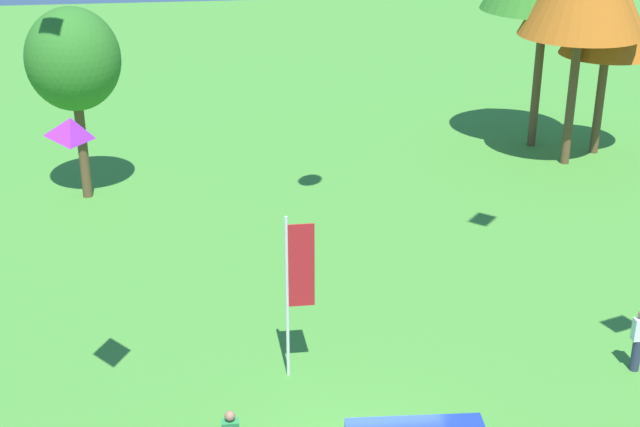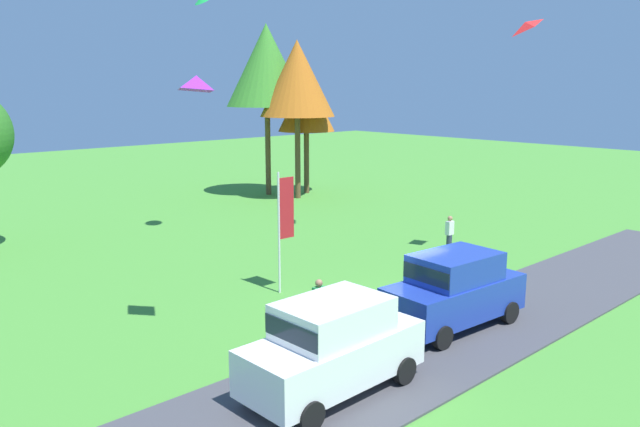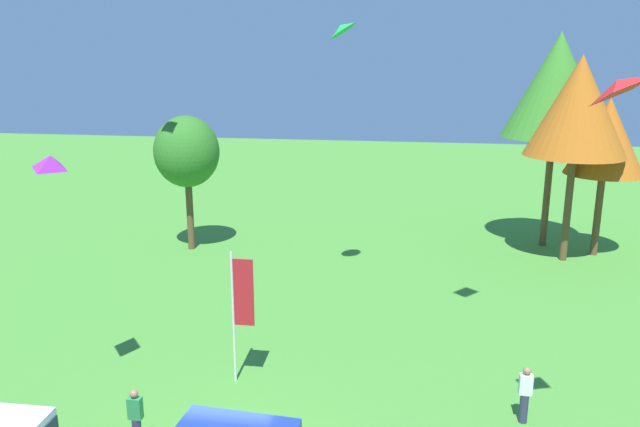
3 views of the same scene
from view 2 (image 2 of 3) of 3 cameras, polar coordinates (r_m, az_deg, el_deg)
name	(u,v)px [view 2 (image 2 of 3)]	position (r m, az deg, el deg)	size (l,w,h in m)	color
ground_plane	(393,316)	(20.33, 6.68, -9.30)	(120.00, 120.00, 0.00)	#478E33
pavement_strip	(453,336)	(19.00, 12.08, -10.92)	(36.00, 4.40, 0.06)	#424247
car_suv_by_flagpole	(333,343)	(14.96, 1.18, -11.74)	(4.63, 2.11, 2.28)	white
car_suv_mid_row	(455,287)	(19.26, 12.20, -6.60)	(4.72, 2.30, 2.28)	#1E389E
person_watching_sky	(319,307)	(18.46, -0.10, -8.51)	(0.36, 0.24, 1.71)	#2D334C
person_on_lawn	(449,235)	(27.69, 11.74, -1.90)	(0.36, 0.24, 1.71)	#2D334C
tree_lone_near	(267,66)	(41.91, -4.91, 13.32)	(5.31, 5.31, 11.20)	brown
tree_far_left	(297,79)	(40.36, -2.10, 12.21)	(4.78, 4.78, 10.09)	brown
tree_left_of_center	(306,103)	(42.38, -1.27, 10.06)	(3.81, 3.81, 8.04)	brown
flag_banner	(284,216)	(21.84, -3.31, -0.27)	(0.71, 0.08, 4.33)	silver
kite_diamond_over_trees	(197,83)	(17.10, -11.21, 11.64)	(1.08, 0.70, 0.39)	purple
kite_diamond_mid_center	(525,25)	(26.28, 18.23, 16.02)	(0.77, 1.03, 0.26)	red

